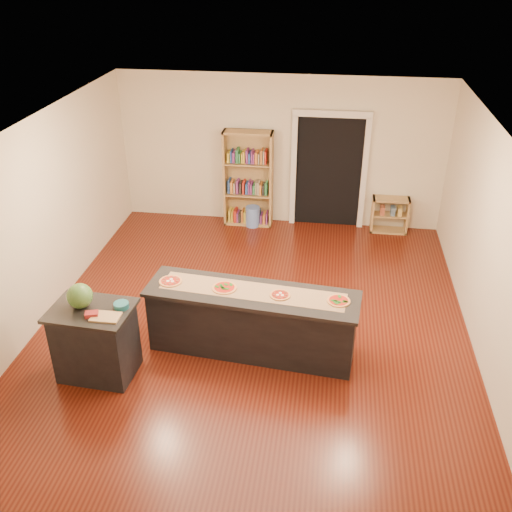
# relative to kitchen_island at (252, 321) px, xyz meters

# --- Properties ---
(room) EXTENTS (6.00, 7.00, 2.80)m
(room) POSITION_rel_kitchen_island_xyz_m (-0.06, 0.57, 0.95)
(room) COLOR beige
(room) RESTS_ON ground
(doorway) EXTENTS (1.40, 0.09, 2.21)m
(doorway) POSITION_rel_kitchen_island_xyz_m (0.84, 4.04, 0.75)
(doorway) COLOR black
(doorway) RESTS_ON room
(kitchen_island) EXTENTS (2.73, 0.74, 0.90)m
(kitchen_island) POSITION_rel_kitchen_island_xyz_m (0.00, 0.00, 0.00)
(kitchen_island) COLOR black
(kitchen_island) RESTS_ON ground
(side_counter) EXTENTS (0.97, 0.71, 0.96)m
(side_counter) POSITION_rel_kitchen_island_xyz_m (-1.84, -0.73, 0.03)
(side_counter) COLOR black
(side_counter) RESTS_ON ground
(bookshelf) EXTENTS (0.91, 0.32, 1.82)m
(bookshelf) POSITION_rel_kitchen_island_xyz_m (-0.64, 3.86, 0.46)
(bookshelf) COLOR tan
(bookshelf) RESTS_ON ground
(low_shelf) EXTENTS (0.67, 0.29, 0.67)m
(low_shelf) POSITION_rel_kitchen_island_xyz_m (2.02, 3.88, -0.12)
(low_shelf) COLOR tan
(low_shelf) RESTS_ON ground
(waste_bin) EXTENTS (0.27, 0.27, 0.39)m
(waste_bin) POSITION_rel_kitchen_island_xyz_m (-0.54, 3.76, -0.26)
(waste_bin) COLOR #658CE1
(waste_bin) RESTS_ON ground
(kraft_paper) EXTENTS (2.40, 0.66, 0.00)m
(kraft_paper) POSITION_rel_kitchen_island_xyz_m (0.00, 0.02, 0.45)
(kraft_paper) COLOR olive
(kraft_paper) RESTS_ON kitchen_island
(watermelon) EXTENTS (0.30, 0.30, 0.30)m
(watermelon) POSITION_rel_kitchen_island_xyz_m (-1.96, -0.70, 0.66)
(watermelon) COLOR #144214
(watermelon) RESTS_ON side_counter
(cutting_board) EXTENTS (0.34, 0.22, 0.02)m
(cutting_board) POSITION_rel_kitchen_island_xyz_m (-1.59, -0.87, 0.52)
(cutting_board) COLOR tan
(cutting_board) RESTS_ON side_counter
(package_red) EXTENTS (0.17, 0.15, 0.05)m
(package_red) POSITION_rel_kitchen_island_xyz_m (-1.76, -0.87, 0.54)
(package_red) COLOR maroon
(package_red) RESTS_ON side_counter
(package_teal) EXTENTS (0.18, 0.18, 0.07)m
(package_teal) POSITION_rel_kitchen_island_xyz_m (-1.48, -0.65, 0.54)
(package_teal) COLOR #195966
(package_teal) RESTS_ON side_counter
(pizza_a) EXTENTS (0.31, 0.31, 0.02)m
(pizza_a) POSITION_rel_kitchen_island_xyz_m (-1.09, 0.10, 0.46)
(pizza_a) COLOR #C3854B
(pizza_a) RESTS_ON kitchen_island
(pizza_b) EXTENTS (0.30, 0.30, 0.02)m
(pizza_b) POSITION_rel_kitchen_island_xyz_m (-0.36, 0.04, 0.46)
(pizza_b) COLOR #C3854B
(pizza_b) RESTS_ON kitchen_island
(pizza_c) EXTENTS (0.27, 0.27, 0.02)m
(pizza_c) POSITION_rel_kitchen_island_xyz_m (0.36, -0.03, 0.46)
(pizza_c) COLOR #C3854B
(pizza_c) RESTS_ON kitchen_island
(pizza_d) EXTENTS (0.30, 0.30, 0.02)m
(pizza_d) POSITION_rel_kitchen_island_xyz_m (1.09, -0.07, 0.46)
(pizza_d) COLOR #C3854B
(pizza_d) RESTS_ON kitchen_island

